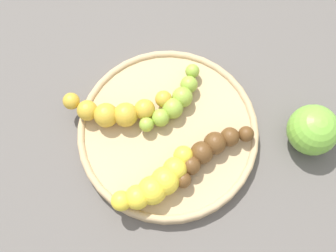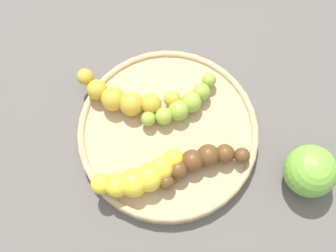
% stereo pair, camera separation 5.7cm
% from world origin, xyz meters
% --- Properties ---
extents(ground_plane, '(2.40, 2.40, 0.00)m').
position_xyz_m(ground_plane, '(0.00, 0.00, 0.00)').
color(ground_plane, '#56514C').
extents(fruit_bowl, '(0.25, 0.25, 0.02)m').
position_xyz_m(fruit_bowl, '(0.00, 0.00, 0.01)').
color(fruit_bowl, tan).
rests_on(fruit_bowl, ground_plane).
extents(banana_overripe, '(0.07, 0.11, 0.03)m').
position_xyz_m(banana_overripe, '(-0.04, -0.05, 0.03)').
color(banana_overripe, '#593819').
rests_on(banana_overripe, fruit_bowl).
extents(banana_green, '(0.09, 0.09, 0.03)m').
position_xyz_m(banana_green, '(0.04, -0.02, 0.03)').
color(banana_green, '#8CAD38').
rests_on(banana_green, fruit_bowl).
extents(banana_spotted, '(0.06, 0.14, 0.03)m').
position_xyz_m(banana_spotted, '(0.03, 0.07, 0.04)').
color(banana_spotted, gold).
rests_on(banana_spotted, fruit_bowl).
extents(banana_yellow, '(0.07, 0.11, 0.04)m').
position_xyz_m(banana_yellow, '(-0.07, 0.03, 0.04)').
color(banana_yellow, yellow).
rests_on(banana_yellow, fruit_bowl).
extents(apple_green, '(0.07, 0.07, 0.07)m').
position_xyz_m(apple_green, '(-0.03, -0.19, 0.03)').
color(apple_green, '#72B238').
rests_on(apple_green, ground_plane).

